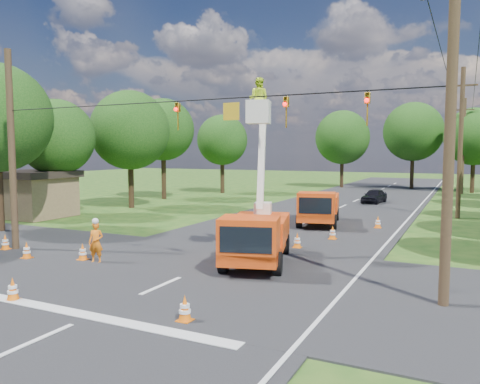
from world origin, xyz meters
The scene contains 30 objects.
ground centered at (0.00, 20.00, 0.00)m, with size 140.00×140.00×0.00m, color #1E4815.
road_main centered at (0.00, 20.00, 0.00)m, with size 12.00×100.00×0.06m, color black.
road_cross centered at (0.00, 2.00, 0.00)m, with size 56.00×10.00×0.07m, color black.
stop_bar centered at (0.00, -3.20, 0.00)m, with size 9.00×0.45×0.02m, color silver.
edge_line centered at (5.60, 20.00, 0.00)m, with size 0.12×90.00×0.02m, color silver.
bucket_truck centered at (1.54, 4.33, 1.58)m, with size 3.58×6.06×7.39m.
second_truck centered at (0.90, 15.09, 1.11)m, with size 3.25×6.01×2.14m.
ground_worker centered at (-4.33, 1.64, 0.84)m, with size 0.61×0.40×1.67m, color #E25A13.
distant_car centered at (1.79, 28.92, 0.62)m, with size 1.46×3.63×1.24m, color black.
traffic_cone_0 centered at (-3.13, -3.15, 0.36)m, with size 0.38×0.38×0.71m.
traffic_cone_1 centered at (2.44, -2.35, 0.36)m, with size 0.38×0.38×0.71m.
traffic_cone_2 centered at (2.01, 7.92, 0.36)m, with size 0.38×0.38×0.71m.
traffic_cone_3 centered at (2.94, 10.70, 0.36)m, with size 0.38×0.38×0.71m.
traffic_cone_4 centered at (-5.12, 1.70, 0.36)m, with size 0.38×0.38×0.71m.
traffic_cone_5 centered at (-7.44, 0.90, 0.36)m, with size 0.38×0.38×0.71m.
traffic_cone_6 centered at (-9.81, 1.70, 0.36)m, with size 0.38×0.38×0.71m.
traffic_cone_7 centered at (4.40, 15.32, 0.36)m, with size 0.38×0.38×0.71m.
pole_right_near centered at (8.50, 2.00, 5.11)m, with size 1.80×0.30×10.00m.
pole_right_mid centered at (8.50, 22.00, 5.11)m, with size 1.80×0.30×10.00m.
pole_right_far centered at (8.50, 42.00, 5.11)m, with size 1.80×0.30×10.00m.
pole_left centered at (-9.50, 2.00, 4.50)m, with size 0.30×0.30×9.00m.
signal_span centered at (2.23, 1.99, 5.88)m, with size 18.00×0.29×1.07m.
shed centered at (-18.00, 10.00, 1.62)m, with size 5.50×4.50×3.15m.
tree_left_c centered at (-16.50, 11.00, 5.44)m, with size 5.20×5.20×8.06m.
tree_left_d centered at (-15.00, 17.00, 6.12)m, with size 6.20×6.20×9.24m.
tree_left_e centered at (-16.80, 24.00, 6.49)m, with size 5.80×5.80×9.41m.
tree_left_f centered at (-14.80, 32.00, 5.69)m, with size 5.40×5.40×8.40m.
tree_far_a centered at (-5.00, 45.00, 6.19)m, with size 6.60×6.60×9.50m.
tree_far_b centered at (3.00, 47.00, 6.81)m, with size 7.00×7.00×10.32m.
tree_far_c centered at (9.50, 44.00, 6.06)m, with size 6.20×6.20×9.18m.
Camera 1 is at (8.99, -12.47, 4.48)m, focal length 35.00 mm.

